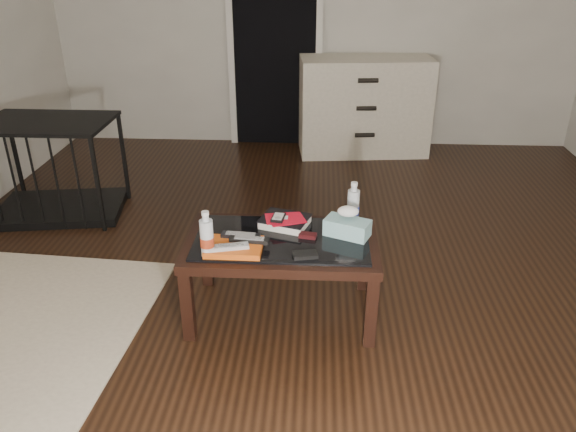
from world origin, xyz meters
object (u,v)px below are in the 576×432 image
at_px(water_bottle_left, 207,234).
at_px(water_bottle_right, 353,203).
at_px(coffee_table, 282,249).
at_px(pet_crate, 57,184).
at_px(textbook, 285,221).
at_px(dresser, 364,106).
at_px(tissue_box, 347,228).

distance_m(water_bottle_left, water_bottle_right, 0.83).
xyz_separation_m(coffee_table, pet_crate, (-1.75, 1.18, -0.17)).
distance_m(textbook, water_bottle_left, 0.51).
xyz_separation_m(water_bottle_left, water_bottle_right, (0.73, 0.40, 0.00)).
distance_m(coffee_table, water_bottle_left, 0.44).
bearing_deg(dresser, coffee_table, -108.68).
bearing_deg(water_bottle_right, textbook, -171.60).
xyz_separation_m(coffee_table, dresser, (0.61, 2.68, 0.05)).
bearing_deg(dresser, textbook, -109.23).
xyz_separation_m(coffee_table, textbook, (0.01, 0.15, 0.09)).
bearing_deg(dresser, water_bottle_right, -101.24).
bearing_deg(pet_crate, tissue_box, -36.86).
height_order(dresser, tissue_box, dresser).
bearing_deg(coffee_table, textbook, 86.86).
bearing_deg(tissue_box, water_bottle_left, -137.02).
height_order(textbook, water_bottle_right, water_bottle_right).
relative_size(dresser, textbook, 4.98).
height_order(pet_crate, water_bottle_right, pet_crate).
bearing_deg(tissue_box, water_bottle_right, 100.52).
height_order(water_bottle_right, tissue_box, water_bottle_right).
xyz_separation_m(textbook, water_bottle_left, (-0.36, -0.34, 0.10)).
bearing_deg(pet_crate, coffee_table, -42.45).
bearing_deg(coffee_table, water_bottle_right, 28.31).
bearing_deg(dresser, tissue_box, -101.68).
height_order(water_bottle_left, tissue_box, water_bottle_left).
distance_m(dresser, tissue_box, 2.64).
relative_size(textbook, water_bottle_right, 1.05).
relative_size(coffee_table, dresser, 0.80).
relative_size(coffee_table, tissue_box, 4.35).
bearing_deg(pet_crate, water_bottle_right, -33.17).
distance_m(coffee_table, water_bottle_right, 0.46).
bearing_deg(water_bottle_right, coffee_table, -151.69).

